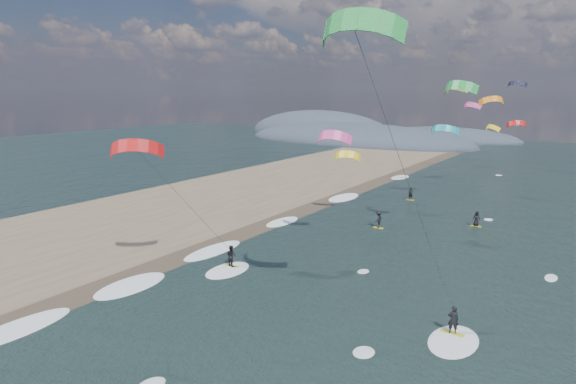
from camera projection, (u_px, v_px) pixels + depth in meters
The scene contains 9 objects.
ground at pixel (169, 374), 23.90m from camera, with size 260.00×260.00×0.00m, color black.
sand_strip at pixel (74, 239), 45.20m from camera, with size 26.00×240.00×0.00m, color brown.
wet_sand_strip at pixel (161, 265), 38.59m from camera, with size 3.00×240.00×0.00m, color #382D23.
coastal_hills at pixel (351, 139), 135.69m from camera, with size 80.00×41.00×15.00m.
kitesurfer_near_a at pixel (375, 95), 22.70m from camera, with size 7.64×8.27×17.80m.
kitesurfer_near_b at pixel (165, 185), 34.67m from camera, with size 7.08×9.11×11.32m.
far_kitesurfers at pixel (409, 214), 50.85m from camera, with size 10.91×14.78×1.80m.
bg_kite_field at pixel (468, 109), 66.72m from camera, with size 14.87×67.62×9.28m.
shoreline_surf at pixel (213, 252), 41.76m from camera, with size 2.40×79.40×0.11m.
Camera 1 is at (17.00, -14.37, 13.90)m, focal length 30.00 mm.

